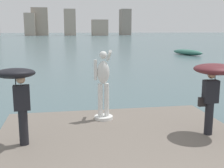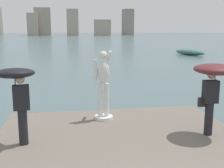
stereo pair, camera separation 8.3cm
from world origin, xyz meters
The scene contains 6 objects.
ground_plane centered at (0.00, 40.00, 0.00)m, with size 400.00×400.00×0.00m, color #4C666B.
statue_white_figure centered at (-0.24, 6.38, 1.45)m, with size 0.58×0.85×2.17m.
onlooker_left centered at (-2.53, 4.70, 1.89)m, with size 1.03×1.04×1.93m.
onlooker_right centered at (2.43, 4.57, 1.96)m, with size 1.17×1.17×1.90m.
boat_far centered at (13.96, 31.42, 0.34)m, with size 2.85×4.79×0.68m.
distant_skyline centered at (-0.11, 142.87, 5.92)m, with size 67.78×13.63×13.17m.
Camera 1 is at (-1.50, -2.30, 3.19)m, focal length 46.39 mm.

